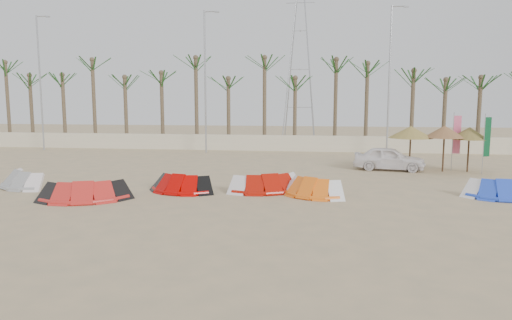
# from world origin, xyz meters

# --- Properties ---
(ground) EXTENTS (120.00, 120.00, 0.00)m
(ground) POSITION_xyz_m (0.00, 0.00, 0.00)
(ground) COLOR tan
(ground) RESTS_ON ground
(boundary_wall) EXTENTS (60.00, 0.30, 1.30)m
(boundary_wall) POSITION_xyz_m (0.00, 22.00, 0.65)
(boundary_wall) COLOR beige
(boundary_wall) RESTS_ON ground
(palm_line) EXTENTS (52.00, 4.00, 7.70)m
(palm_line) POSITION_xyz_m (0.67, 23.50, 6.44)
(palm_line) COLOR brown
(palm_line) RESTS_ON ground
(lamp_a) EXTENTS (1.25, 0.14, 11.00)m
(lamp_a) POSITION_xyz_m (-19.96, 20.00, 5.77)
(lamp_a) COLOR #A5A8AD
(lamp_a) RESTS_ON ground
(lamp_b) EXTENTS (1.25, 0.14, 11.00)m
(lamp_b) POSITION_xyz_m (-5.96, 20.00, 5.77)
(lamp_b) COLOR #A5A8AD
(lamp_b) RESTS_ON ground
(lamp_c) EXTENTS (1.25, 0.14, 11.00)m
(lamp_c) POSITION_xyz_m (8.04, 20.00, 5.77)
(lamp_c) COLOR #A5A8AD
(lamp_c) RESTS_ON ground
(pylon) EXTENTS (3.00, 3.00, 14.00)m
(pylon) POSITION_xyz_m (1.00, 28.00, 0.00)
(pylon) COLOR #A5A8AD
(pylon) RESTS_ON ground
(kite_grey) EXTENTS (3.67, 2.81, 0.90)m
(kite_grey) POSITION_xyz_m (-11.02, 4.59, 0.42)
(kite_grey) COLOR gray
(kite_grey) RESTS_ON ground
(kite_red_left) EXTENTS (3.98, 2.59, 0.90)m
(kite_red_left) POSITION_xyz_m (-6.56, 2.31, 0.42)
(kite_red_left) COLOR red
(kite_red_left) RESTS_ON ground
(kite_red_mid) EXTENTS (3.31, 2.10, 0.90)m
(kite_red_mid) POSITION_xyz_m (-3.17, 4.48, 0.42)
(kite_red_mid) COLOR #B70300
(kite_red_mid) RESTS_ON ground
(kite_red_right) EXTENTS (3.96, 2.79, 0.90)m
(kite_red_right) POSITION_xyz_m (0.69, 5.22, 0.42)
(kite_red_right) COLOR #A61105
(kite_red_right) RESTS_ON ground
(kite_orange) EXTENTS (3.37, 2.54, 0.90)m
(kite_orange) POSITION_xyz_m (2.67, 4.40, 0.42)
(kite_orange) COLOR orange
(kite_orange) RESTS_ON ground
(kite_blue) EXTENTS (3.21, 1.82, 0.90)m
(kite_blue) POSITION_xyz_m (10.64, 5.08, 0.42)
(kite_blue) COLOR blue
(kite_blue) RESTS_ON ground
(parasol_left) EXTENTS (2.60, 2.60, 2.62)m
(parasol_left) POSITION_xyz_m (8.30, 12.61, 2.26)
(parasol_left) COLOR #4C331E
(parasol_left) RESTS_ON ground
(parasol_mid) EXTENTS (2.28, 2.28, 2.68)m
(parasol_mid) POSITION_xyz_m (10.12, 12.29, 2.32)
(parasol_mid) COLOR #4C331E
(parasol_mid) RESTS_ON ground
(parasol_right) EXTENTS (2.16, 2.16, 2.60)m
(parasol_right) POSITION_xyz_m (11.52, 12.41, 2.24)
(parasol_right) COLOR #4C331E
(parasol_right) RESTS_ON ground
(flag_pink) EXTENTS (0.45, 0.04, 3.43)m
(flag_pink) POSITION_xyz_m (10.89, 12.76, 2.03)
(flag_pink) COLOR #A5A8AD
(flag_pink) RESTS_ON ground
(flag_green) EXTENTS (0.44, 0.18, 3.39)m
(flag_green) POSITION_xyz_m (12.20, 11.53, 2.01)
(flag_green) COLOR #A5A8AD
(flag_green) RESTS_ON ground
(car) EXTENTS (4.32, 2.34, 1.39)m
(car) POSITION_xyz_m (7.09, 12.41, 0.70)
(car) COLOR white
(car) RESTS_ON ground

